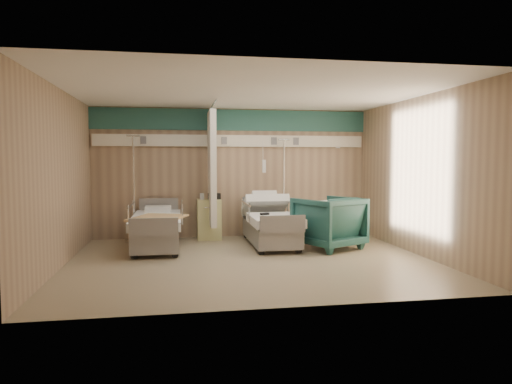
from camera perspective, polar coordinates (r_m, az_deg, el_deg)
The scene contains 13 objects.
ground at distance 7.74m, azimuth -0.65°, elevation -8.53°, with size 6.00×5.00×0.00m, color gray.
room_walls at distance 7.81m, azimuth -1.18°, elevation 5.34°, with size 6.04×5.04×2.82m.
bed_right at distance 9.05m, azimuth 1.81°, elevation -4.68°, with size 1.00×2.16×0.63m, color white, non-canonical shape.
bed_left at distance 8.88m, azimuth -12.29°, elevation -4.94°, with size 1.00×2.16×0.63m, color white, non-canonical shape.
bedside_cabinet at distance 9.77m, azimuth -5.89°, elevation -3.40°, with size 0.50×0.48×0.85m, color #D6D285.
visitor_armchair at distance 8.79m, azimuth 9.06°, elevation -3.78°, with size 1.06×1.09×1.00m, color #1E4D47.
waffle_blanket at distance 8.73m, azimuth 8.85°, elevation -0.30°, with size 0.65×0.57×0.07m, color white.
iv_stand_right at distance 10.09m, azimuth 3.49°, elevation -3.08°, with size 0.38×0.38×2.14m.
iv_stand_left at distance 9.68m, azimuth -14.94°, elevation -3.45°, with size 0.39×0.39×2.19m.
call_remote at distance 8.77m, azimuth 1.09°, elevation -2.75°, with size 0.17×0.08×0.04m, color black.
tan_blanket at distance 8.37m, azimuth -12.16°, elevation -3.17°, with size 0.81×1.02×0.04m, color tan.
toiletry_bag at distance 9.69m, azimuth -5.24°, elevation -0.54°, with size 0.24×0.15×0.13m, color black.
white_cup at distance 9.69m, azimuth -6.77°, elevation -0.55°, with size 0.09×0.09×0.13m, color white.
Camera 1 is at (-1.19, -7.46, 1.68)m, focal length 32.00 mm.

